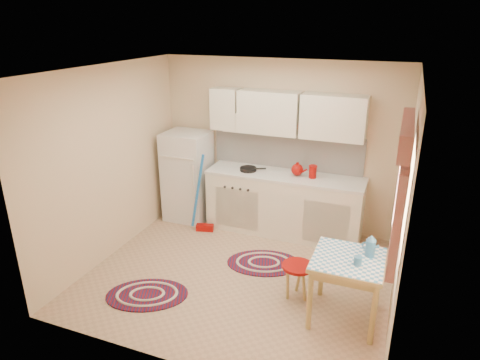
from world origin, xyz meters
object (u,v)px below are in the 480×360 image
fridge (188,176)px  stool (297,281)px  base_cabinets (284,205)px  table (346,289)px

fridge → stool: bearing=-34.0°
fridge → base_cabinets: bearing=1.8°
table → stool: (-0.56, 0.17, -0.15)m
fridge → stool: fridge is taller
table → fridge: bearing=149.1°
base_cabinets → table: 2.03m
stool → fridge: bearing=146.0°
table → stool: size_ratio=1.71×
table → stool: 0.60m
fridge → stool: 2.63m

